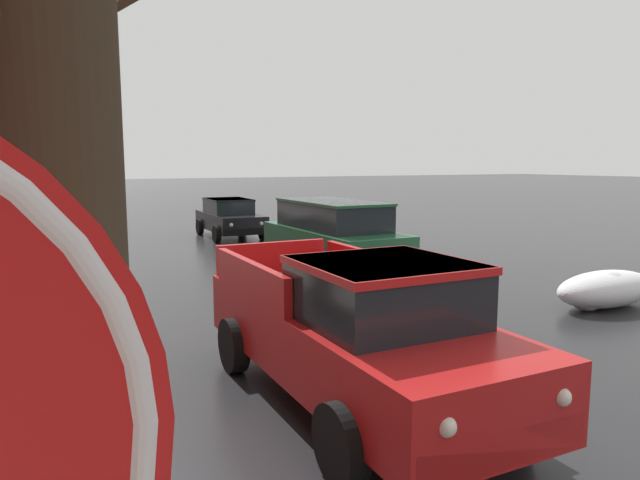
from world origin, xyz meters
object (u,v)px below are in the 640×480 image
bare_tree_second_along_sidewalk (31,157)px  sedan_black_parked_kerbside_mid (230,217)px  suv_green_parked_kerbside_close (333,234)px  bare_tree_at_the_corner (46,76)px  pickup_truck_red_approaching_near_lane (355,329)px

bare_tree_second_along_sidewalk → sedan_black_parked_kerbside_mid: size_ratio=1.45×
suv_green_parked_kerbside_close → sedan_black_parked_kerbside_mid: suv_green_parked_kerbside_close is taller
bare_tree_second_along_sidewalk → sedan_black_parked_kerbside_mid: bearing=58.4°
bare_tree_at_the_corner → suv_green_parked_kerbside_close: (6.66, 9.95, -2.08)m
pickup_truck_red_approaching_near_lane → bare_tree_at_the_corner: bearing=-135.9°
pickup_truck_red_approaching_near_lane → suv_green_parked_kerbside_close: (3.51, 6.89, 0.11)m
suv_green_parked_kerbside_close → sedan_black_parked_kerbside_mid: 7.88m
bare_tree_second_along_sidewalk → sedan_black_parked_kerbside_mid: 12.77m
sedan_black_parked_kerbside_mid → suv_green_parked_kerbside_close: bearing=-89.9°
bare_tree_at_the_corner → sedan_black_parked_kerbside_mid: (6.65, 17.83, -2.32)m
bare_tree_at_the_corner → pickup_truck_red_approaching_near_lane: bare_tree_at_the_corner is taller
suv_green_parked_kerbside_close → pickup_truck_red_approaching_near_lane: bearing=-117.0°
suv_green_parked_kerbside_close → bare_tree_second_along_sidewalk: bearing=-156.6°
bare_tree_at_the_corner → bare_tree_second_along_sidewalk: size_ratio=0.99×
pickup_truck_red_approaching_near_lane → suv_green_parked_kerbside_close: size_ratio=1.08×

